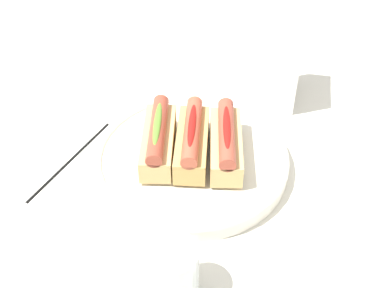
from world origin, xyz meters
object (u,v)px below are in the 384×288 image
object	(u,v)px
hotdog_side	(226,142)
napkin_box	(287,65)
serving_bowl	(192,159)
chopstick_near	(70,161)
hotdog_front	(158,139)
hotdog_back	(192,140)
water_glass	(173,274)

from	to	relation	value
hotdog_side	napkin_box	size ratio (longest dim) A/B	1.03
serving_bowl	chopstick_near	size ratio (longest dim) A/B	1.47
hotdog_front	chopstick_near	world-z (taller)	hotdog_front
hotdog_back	water_glass	xyz separation A→B (m)	(0.24, 0.01, -0.02)
hotdog_front	hotdog_back	xyz separation A→B (m)	(-0.00, 0.05, 0.00)
serving_bowl	hotdog_front	size ratio (longest dim) A/B	2.08
serving_bowl	napkin_box	size ratio (longest dim) A/B	2.15
serving_bowl	hotdog_back	size ratio (longest dim) A/B	2.10
water_glass	napkin_box	size ratio (longest dim) A/B	0.60
hotdog_side	hotdog_back	bearing A→B (deg)	-86.15
hotdog_back	hotdog_side	bearing A→B (deg)	93.85
hotdog_front	hotdog_side	bearing A→B (deg)	93.85
hotdog_front	napkin_box	size ratio (longest dim) A/B	1.03
hotdog_back	chopstick_near	xyz separation A→B (m)	(0.02, -0.21, -0.06)
hotdog_back	napkin_box	world-z (taller)	napkin_box
serving_bowl	hotdog_back	xyz separation A→B (m)	(0.00, -0.00, 0.04)
chopstick_near	hotdog_back	bearing A→B (deg)	115.55
hotdog_back	hotdog_side	size ratio (longest dim) A/B	0.99
serving_bowl	hotdog_front	bearing A→B (deg)	-86.15
chopstick_near	water_glass	bearing A→B (deg)	64.83
hotdog_back	napkin_box	xyz separation A→B (m)	(-0.22, 0.15, 0.02)
water_glass	napkin_box	world-z (taller)	napkin_box
hotdog_back	chopstick_near	bearing A→B (deg)	-84.52
hotdog_side	serving_bowl	bearing A→B (deg)	-86.15
hotdog_front	napkin_box	distance (m)	0.30
serving_bowl	water_glass	xyz separation A→B (m)	(0.24, 0.01, 0.02)
napkin_box	chopstick_near	world-z (taller)	napkin_box
serving_bowl	hotdog_front	xyz separation A→B (m)	(0.00, -0.05, 0.04)
napkin_box	hotdog_back	bearing A→B (deg)	-31.48
hotdog_front	water_glass	world-z (taller)	hotdog_front
hotdog_back	water_glass	distance (m)	0.24
water_glass	chopstick_near	bearing A→B (deg)	-135.24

